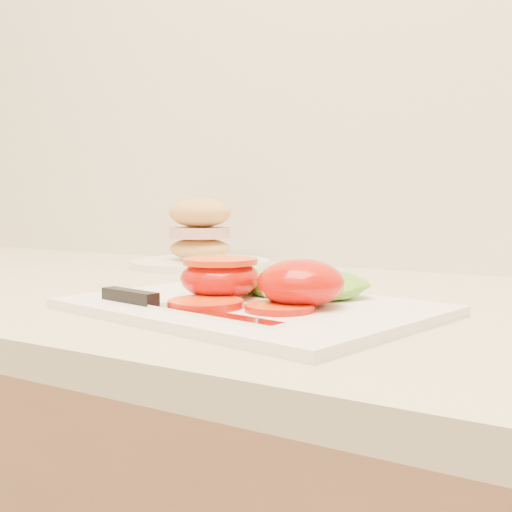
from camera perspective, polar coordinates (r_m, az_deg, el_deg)
The scene contains 9 objects.
cutting_board at distance 0.64m, azimuth -0.48°, elevation -4.56°, with size 0.34×0.25×0.01m, color white.
tomato_half_dome at distance 0.61m, azimuth 4.02°, elevation -2.40°, with size 0.08×0.08×0.05m, color red.
tomato_half_cut at distance 0.66m, azimuth -3.20°, elevation -1.82°, with size 0.08×0.08×0.04m.
tomato_slice_0 at distance 0.61m, azimuth -4.47°, elevation -4.22°, with size 0.07×0.07×0.01m, color #F15610.
tomato_slice_1 at distance 0.58m, azimuth 2.12°, elevation -4.61°, with size 0.06×0.06×0.01m, color #F15610.
lettuce_leaf_0 at distance 0.70m, azimuth 2.65°, elevation -2.27°, with size 0.14×0.09×0.03m, color #6AA82C.
lettuce_leaf_1 at distance 0.67m, azimuth 5.71°, elevation -2.63°, with size 0.11×0.08×0.02m, color #6AA82C.
knife at distance 0.61m, azimuth -8.57°, elevation -4.13°, with size 0.23×0.06×0.01m.
sandwich_plate at distance 1.06m, azimuth -5.01°, elevation 1.20°, with size 0.23×0.23×0.11m.
Camera 1 is at (0.06, 1.03, 1.04)m, focal length 45.00 mm.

